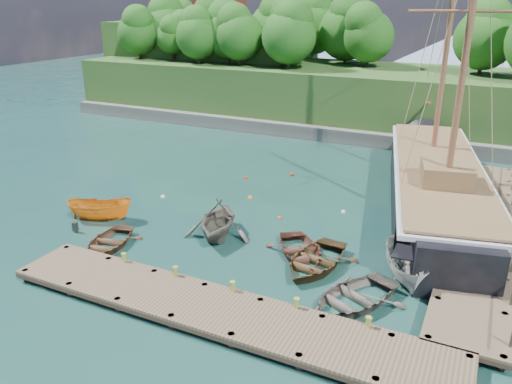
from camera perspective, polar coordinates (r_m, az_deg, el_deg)
ground at (r=27.36m, az=-1.27°, el=-6.12°), size 160.00×160.00×0.00m
dock_near at (r=21.41m, az=-4.50°, el=-13.33°), size 20.00×3.20×1.10m
dock_east at (r=31.08m, az=24.37°, el=-3.77°), size 3.20×24.00×1.10m
bollard_0 at (r=25.67m, az=-14.68°, el=-8.84°), size 0.26×0.26×0.45m
bollard_1 at (r=24.02m, az=-9.08°, el=-10.59°), size 0.26×0.26×0.45m
bollard_2 at (r=22.65m, az=-2.65°, el=-12.45°), size 0.26×0.26×0.45m
bollard_3 at (r=21.62m, az=4.59°, el=-14.34°), size 0.26×0.26×0.45m
bollard_4 at (r=20.97m, az=12.56°, el=-16.13°), size 0.26×0.26×0.45m
rowboat_0 at (r=28.32m, az=-16.51°, el=-6.06°), size 3.64×4.51×0.83m
rowboat_1 at (r=28.44m, az=-4.33°, el=-5.07°), size 4.89×5.30×2.32m
rowboat_2 at (r=25.44m, az=6.71°, el=-8.52°), size 3.99×5.20×1.00m
rowboat_3 at (r=22.87m, az=10.91°, el=-12.50°), size 5.18×5.79×0.99m
rowboat_4 at (r=26.33m, az=5.10°, el=-7.36°), size 5.06×5.30×0.89m
motorboat_orange at (r=31.88m, az=-17.25°, el=-3.02°), size 4.21×2.88×1.52m
cabin_boat_white at (r=25.30m, az=16.63°, el=-9.52°), size 3.21×4.77×1.72m
schooner at (r=34.03m, az=19.86°, el=0.40°), size 9.75×29.06×21.82m
mooring_buoy_0 at (r=34.42m, az=-10.59°, el=-0.59°), size 0.32×0.32×0.32m
mooring_buoy_1 at (r=33.65m, az=-0.65°, el=-0.73°), size 0.36×0.36×0.36m
mooring_buoy_2 at (r=30.64m, az=2.70°, el=-3.03°), size 0.28×0.28×0.28m
mooring_buoy_3 at (r=31.93m, az=9.95°, el=-2.31°), size 0.28×0.28×0.28m
mooring_buoy_4 at (r=37.46m, az=-1.16°, el=1.58°), size 0.28×0.28×0.28m
mooring_buoy_5 at (r=38.17m, az=4.09°, el=1.91°), size 0.33×0.33×0.33m
headland at (r=58.60m, az=1.46°, el=14.26°), size 51.00×19.31×12.90m
distant_ridge at (r=92.25m, az=22.20°, el=14.54°), size 117.00×40.00×10.00m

